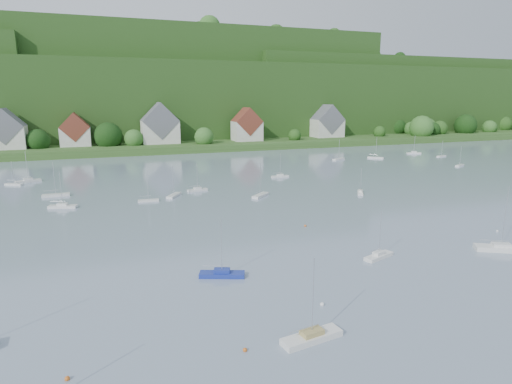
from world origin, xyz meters
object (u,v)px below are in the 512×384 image
near_sailboat_2 (312,336)px  near_sailboat_3 (379,255)px  near_sailboat_1 (222,274)px  near_sailboat_4 (501,248)px

near_sailboat_2 → near_sailboat_3: 25.21m
near_sailboat_1 → near_sailboat_3: size_ratio=1.12×
near_sailboat_2 → near_sailboat_4: 40.75m
near_sailboat_2 → near_sailboat_1: bearing=94.7°
near_sailboat_3 → near_sailboat_2: bearing=-159.3°
near_sailboat_2 → near_sailboat_3: near_sailboat_2 is taller
near_sailboat_1 → near_sailboat_4: near_sailboat_4 is taller
near_sailboat_3 → near_sailboat_4: size_ratio=0.70×
near_sailboat_1 → near_sailboat_4: bearing=13.7°
near_sailboat_1 → near_sailboat_4: size_ratio=0.79×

